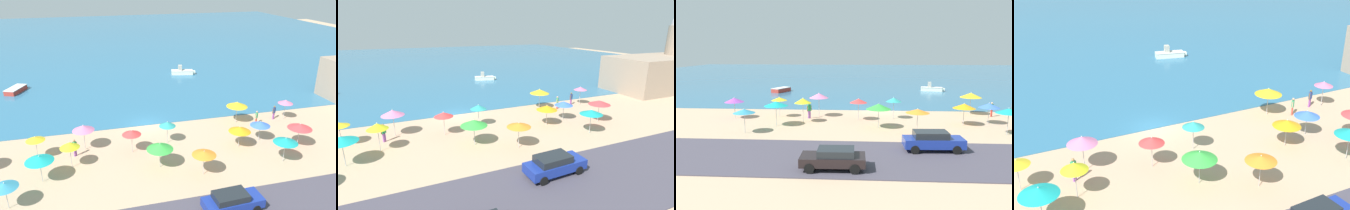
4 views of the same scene
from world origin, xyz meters
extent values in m
plane|color=tan|center=(0.00, 0.00, 0.00)|extent=(160.00, 160.00, 0.00)
cube|color=teal|center=(0.00, 55.00, 0.03)|extent=(150.00, 110.00, 0.05)
cylinder|color=#B2B2B7|center=(-7.06, -3.97, 1.09)|extent=(0.05, 0.05, 2.18)
cone|color=pink|center=(-7.06, -3.97, 2.40)|extent=(2.16, 2.16, 0.53)
sphere|color=silver|center=(-7.06, -3.97, 2.69)|extent=(0.08, 0.08, 0.08)
cylinder|color=#B2B2B7|center=(10.42, -1.83, 1.04)|extent=(0.05, 0.05, 2.08)
cone|color=yellow|center=(10.42, -1.83, 2.30)|extent=(2.45, 2.45, 0.54)
sphere|color=silver|center=(10.42, -1.83, 2.60)|extent=(0.08, 0.08, 0.08)
cylinder|color=#B2B2B7|center=(-12.86, -11.65, 0.95)|extent=(0.05, 0.05, 1.91)
cone|color=teal|center=(-12.86, -11.65, 2.05)|extent=(1.99, 1.99, 0.38)
sphere|color=silver|center=(-12.86, -11.65, 2.27)|extent=(0.08, 0.08, 0.08)
cylinder|color=#B2B2B7|center=(-0.53, -9.02, 0.96)|extent=(0.05, 0.05, 1.91)
cone|color=green|center=(-0.53, -9.02, 2.13)|extent=(2.41, 2.41, 0.54)
sphere|color=silver|center=(-0.53, -9.02, 2.43)|extent=(0.08, 0.08, 0.08)
cylinder|color=#B2B2B7|center=(-8.31, -7.03, 1.05)|extent=(0.05, 0.05, 2.09)
cone|color=yellow|center=(-8.31, -7.03, 2.30)|extent=(1.76, 1.76, 0.52)
sphere|color=silver|center=(-8.31, -7.03, 2.59)|extent=(0.08, 0.08, 0.08)
cylinder|color=#B2B2B7|center=(16.45, -2.43, 1.05)|extent=(0.05, 0.05, 2.11)
cone|color=#D56991|center=(16.45, -2.43, 2.26)|extent=(1.74, 1.74, 0.40)
sphere|color=silver|center=(16.45, -2.43, 2.49)|extent=(0.08, 0.08, 0.08)
cylinder|color=#B2B2B7|center=(10.82, -6.54, 0.87)|extent=(0.05, 0.05, 1.73)
cone|color=blue|center=(10.82, -6.54, 1.92)|extent=(2.08, 2.08, 0.47)
sphere|color=silver|center=(10.82, -6.54, 2.18)|extent=(0.08, 0.08, 0.08)
cylinder|color=#B2B2B7|center=(13.94, -8.77, 1.04)|extent=(0.05, 0.05, 2.08)
cone|color=#E73D41|center=(13.94, -8.77, 2.26)|extent=(2.40, 2.40, 0.46)
sphere|color=silver|center=(13.94, -8.77, 2.52)|extent=(0.08, 0.08, 0.08)
cylinder|color=#B2B2B7|center=(-11.48, -4.52, 0.97)|extent=(0.05, 0.05, 1.94)
cone|color=yellow|center=(-11.48, -4.52, 2.07)|extent=(1.77, 1.77, 0.35)
sphere|color=silver|center=(-11.48, -4.52, 2.28)|extent=(0.08, 0.08, 0.08)
cylinder|color=#B2B2B7|center=(1.29, -4.65, 0.98)|extent=(0.05, 0.05, 1.95)
cone|color=teal|center=(1.29, -4.65, 2.13)|extent=(1.73, 1.73, 0.45)
sphere|color=silver|center=(1.29, -4.65, 2.38)|extent=(0.08, 0.08, 0.08)
cylinder|color=#B2B2B7|center=(-2.55, -5.63, 0.98)|extent=(0.05, 0.05, 1.96)
cone|color=#EF3D3C|center=(-2.55, -5.63, 2.12)|extent=(1.87, 1.87, 0.43)
sphere|color=silver|center=(-2.55, -5.63, 2.37)|extent=(0.08, 0.08, 0.08)
cylinder|color=#B2B2B7|center=(2.87, -11.12, 1.00)|extent=(0.05, 0.05, 2.01)
cone|color=orange|center=(2.87, -11.12, 2.14)|extent=(2.13, 2.13, 0.36)
sphere|color=silver|center=(2.87, -11.12, 2.35)|extent=(0.08, 0.08, 0.08)
cylinder|color=#B2B2B7|center=(-10.71, -8.71, 1.03)|extent=(0.05, 0.05, 2.07)
cone|color=#16A3A0|center=(-10.71, -8.71, 2.24)|extent=(2.38, 2.38, 0.45)
sphere|color=silver|center=(-10.71, -8.71, 2.49)|extent=(0.08, 0.08, 0.08)
cylinder|color=#B2B2B7|center=(8.09, -7.33, 0.89)|extent=(0.05, 0.05, 1.79)
cone|color=orange|center=(8.09, -7.33, 1.98)|extent=(2.24, 2.24, 0.48)
sphere|color=silver|center=(8.09, -7.33, 2.25)|extent=(0.08, 0.08, 0.08)
cylinder|color=#B2B2B7|center=(10.88, -10.99, 1.03)|extent=(0.05, 0.05, 2.05)
cone|color=teal|center=(10.88, -10.99, 2.22)|extent=(2.25, 2.25, 0.44)
sphere|color=silver|center=(10.88, -10.99, 2.47)|extent=(0.08, 0.08, 0.08)
cylinder|color=#984FAF|center=(-7.94, -4.98, 0.43)|extent=(0.14, 0.14, 0.85)
cylinder|color=#984FAF|center=(-8.08, -5.09, 0.43)|extent=(0.14, 0.14, 0.85)
cube|color=#239454|center=(-8.01, -5.04, 1.19)|extent=(0.42, 0.39, 0.68)
sphere|color=#A3774A|center=(-8.01, -5.04, 1.66)|extent=(0.22, 0.22, 0.22)
cylinder|color=#A3774A|center=(-7.82, -4.89, 1.14)|extent=(0.09, 0.09, 0.61)
cylinder|color=#A3774A|center=(-8.20, -5.19, 1.14)|extent=(0.09, 0.09, 0.61)
cylinder|color=#9849A1|center=(15.15, -2.16, 0.42)|extent=(0.14, 0.14, 0.84)
cylinder|color=#9849A1|center=(15.32, -2.09, 0.42)|extent=(0.14, 0.14, 0.84)
cube|color=navy|center=(15.24, -2.12, 1.17)|extent=(0.42, 0.35, 0.67)
sphere|color=brown|center=(15.24, -2.12, 1.64)|extent=(0.22, 0.22, 0.22)
cylinder|color=brown|center=(15.02, -2.22, 1.12)|extent=(0.09, 0.09, 0.60)
cylinder|color=brown|center=(15.46, -2.03, 1.12)|extent=(0.09, 0.09, 0.60)
cylinder|color=#EF473A|center=(12.56, -2.82, 0.40)|extent=(0.14, 0.14, 0.80)
cylinder|color=#EF473A|center=(12.43, -2.94, 0.40)|extent=(0.14, 0.14, 0.80)
cube|color=#32965C|center=(12.49, -2.88, 1.12)|extent=(0.41, 0.41, 0.64)
sphere|color=tan|center=(12.49, -2.88, 1.57)|extent=(0.22, 0.22, 0.22)
cylinder|color=tan|center=(12.67, -2.72, 1.07)|extent=(0.09, 0.09, 0.57)
cylinder|color=tan|center=(12.32, -3.04, 1.07)|extent=(0.09, 0.09, 0.57)
cube|color=navy|center=(3.32, -16.12, 0.72)|extent=(4.55, 1.94, 0.68)
cube|color=#1E2328|center=(3.09, -16.13, 1.31)|extent=(2.58, 1.64, 0.50)
cylinder|color=black|center=(4.80, -15.24, 0.38)|extent=(0.65, 0.25, 0.64)
cylinder|color=black|center=(4.88, -16.87, 0.38)|extent=(0.65, 0.25, 0.64)
cylinder|color=black|center=(1.76, -15.38, 0.38)|extent=(0.65, 0.25, 0.64)
cube|color=silver|center=(10.08, 18.97, 0.36)|extent=(3.91, 2.03, 0.63)
cube|color=silver|center=(12.09, 18.56, 0.43)|extent=(0.58, 0.81, 0.38)
cube|color=silver|center=(10.08, 18.97, 0.72)|extent=(3.92, 2.11, 0.08)
cube|color=#B2AD9E|center=(9.71, 19.05, 1.17)|extent=(0.75, 0.89, 0.99)
cube|color=#B8372C|center=(-16.62, 16.14, 0.38)|extent=(2.88, 3.96, 0.66)
cube|color=#B8372C|center=(-15.83, 17.99, 0.45)|extent=(0.98, 0.75, 0.40)
cube|color=silver|center=(-16.62, 16.14, 0.75)|extent=(2.95, 3.99, 0.08)
camera|label=1|loc=(-6.31, -34.03, 16.39)|focal=35.00mm
camera|label=2|loc=(-6.59, -30.04, 10.28)|focal=28.00mm
camera|label=3|loc=(-1.88, -40.29, 7.74)|focal=35.00mm
camera|label=4|loc=(-12.22, -30.20, 16.00)|focal=45.00mm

